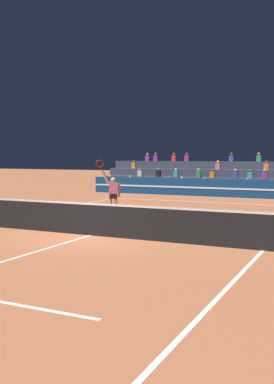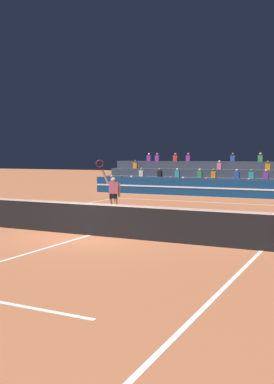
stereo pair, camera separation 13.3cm
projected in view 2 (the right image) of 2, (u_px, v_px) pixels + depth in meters
ground_plane at (90, 235)px, 14.62m from camera, size 120.00×120.00×0.00m
court_lines at (90, 235)px, 14.62m from camera, size 11.10×23.90×0.01m
tennis_net at (89, 219)px, 14.58m from camera, size 12.00×0.10×1.10m
sponsor_banner_wall at (220, 188)px, 28.46m from camera, size 18.00×0.26×1.10m
bleacher_stand at (232, 181)px, 31.28m from camera, size 18.77×3.80×2.83m
tennis_player at (113, 195)px, 18.47m from camera, size 0.91×0.58×2.47m
tennis_ball at (89, 211)px, 20.71m from camera, size 0.07×0.07×0.07m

